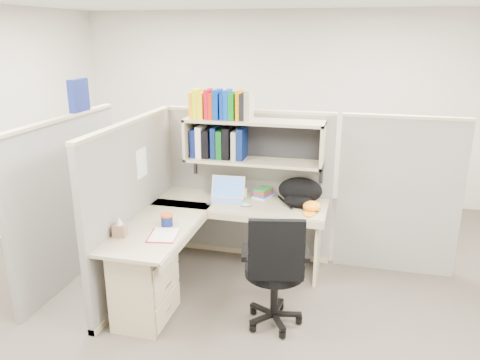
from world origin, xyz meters
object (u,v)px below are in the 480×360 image
(desk, at_px, (173,261))
(task_chair, at_px, (275,288))
(snack_canister, at_px, (167,220))
(backpack, at_px, (300,192))
(laptop, at_px, (226,190))

(desk, relative_size, task_chair, 1.66)
(snack_canister, xyz_separation_m, task_chair, (1.02, -0.22, -0.42))
(backpack, bearing_deg, snack_canister, -155.51)
(laptop, relative_size, backpack, 0.79)
(snack_canister, height_order, task_chair, task_chair)
(desk, relative_size, backpack, 3.93)
(desk, height_order, task_chair, task_chair)
(desk, bearing_deg, backpack, 43.25)
(backpack, distance_m, task_chair, 1.16)
(backpack, height_order, snack_canister, backpack)
(laptop, height_order, task_chair, task_chair)
(desk, bearing_deg, task_chair, -7.04)
(snack_canister, bearing_deg, desk, -50.29)
(laptop, distance_m, task_chair, 1.26)
(laptop, relative_size, task_chair, 0.33)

